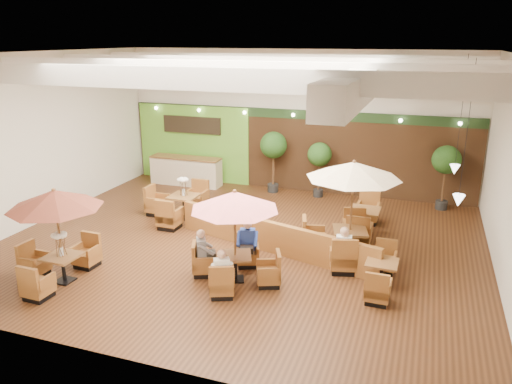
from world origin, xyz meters
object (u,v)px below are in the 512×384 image
at_px(table_5, 364,222).
at_px(topiary_1, 319,157).
at_px(service_counter, 186,171).
at_px(table_0, 55,215).
at_px(diner_2, 203,248).
at_px(table_3, 177,204).
at_px(table_2, 350,188).
at_px(table_1, 235,219).
at_px(topiary_0, 273,147).
at_px(topiary_2, 446,162).
at_px(booth_divider, 272,237).
at_px(diner_1, 247,239).
at_px(diner_0, 222,268).
at_px(diner_3, 344,246).
at_px(diner_4, 344,245).
at_px(table_4, 381,274).

bearing_deg(table_5, topiary_1, 123.29).
bearing_deg(service_counter, topiary_1, 2.05).
relative_size(table_0, diner_2, 3.10).
distance_m(table_3, table_5, 6.26).
bearing_deg(table_2, table_1, -150.23).
bearing_deg(topiary_0, table_5, -39.80).
bearing_deg(topiary_0, topiary_2, 0.00).
bearing_deg(table_3, booth_divider, -23.20).
bearing_deg(diner_1, table_2, -163.18).
distance_m(table_1, diner_2, 1.26).
relative_size(table_5, diner_0, 3.65).
bearing_deg(service_counter, diner_3, -38.18).
height_order(table_1, topiary_1, table_1).
relative_size(table_2, diner_3, 3.82).
bearing_deg(table_2, booth_divider, 176.78).
distance_m(diner_3, diner_4, 0.03).
distance_m(table_0, topiary_0, 9.46).
height_order(booth_divider, table_2, table_2).
distance_m(booth_divider, diner_0, 2.88).
distance_m(topiary_1, diner_4, 6.55).
bearing_deg(booth_divider, topiary_2, 66.33).
height_order(table_3, diner_0, table_3).
bearing_deg(booth_divider, diner_1, -91.78).
relative_size(topiary_0, diner_1, 2.95).
xyz_separation_m(booth_divider, table_1, (-0.35, -1.96, 1.20)).
height_order(table_4, diner_2, diner_2).
bearing_deg(topiary_2, topiary_0, 180.00).
bearing_deg(topiary_2, diner_4, -111.90).
xyz_separation_m(service_counter, table_1, (5.11, -7.34, 1.08)).
relative_size(table_5, diner_4, 3.38).
height_order(booth_divider, diner_0, diner_0).
bearing_deg(table_5, table_0, -139.63).
distance_m(booth_divider, diner_4, 2.25).
height_order(topiary_0, diner_1, topiary_0).
relative_size(service_counter, topiary_1, 1.41).
bearing_deg(diner_4, table_0, -163.36).
relative_size(service_counter, table_2, 1.05).
xyz_separation_m(table_2, table_5, (0.22, 1.81, -1.61)).
bearing_deg(topiary_0, topiary_1, 0.00).
distance_m(service_counter, diner_1, 8.24).
bearing_deg(diner_2, diner_1, 105.07).
bearing_deg(table_0, topiary_1, 64.86).
distance_m(topiary_1, diner_2, 7.70).
height_order(diner_0, diner_3, diner_0).
bearing_deg(table_5, table_1, -122.01).
relative_size(service_counter, topiary_2, 1.29).
xyz_separation_m(table_4, diner_4, (-1.03, 0.50, 0.44)).
bearing_deg(table_1, table_0, 177.90).
bearing_deg(table_4, table_3, 159.74).
xyz_separation_m(service_counter, diner_3, (7.60, -5.98, 0.16)).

